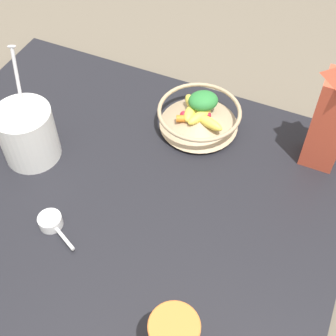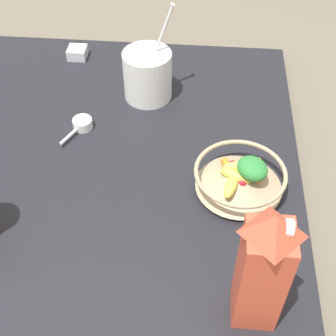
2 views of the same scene
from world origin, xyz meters
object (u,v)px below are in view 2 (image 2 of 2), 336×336
milk_carton (263,269)px  spice_jar (77,53)px  fruit_bowl (240,177)px  yogurt_tub (148,73)px

milk_carton → spice_jar: 0.96m
fruit_bowl → milk_carton: 0.32m
fruit_bowl → spice_jar: (0.50, 0.49, -0.02)m
yogurt_tub → milk_carton: bearing=-157.0°
milk_carton → yogurt_tub: 0.69m
fruit_bowl → spice_jar: 0.70m
yogurt_tub → spice_jar: yogurt_tub is taller
spice_jar → fruit_bowl: bearing=-135.8°
milk_carton → spice_jar: bearing=32.4°
fruit_bowl → yogurt_tub: (0.33, 0.25, 0.04)m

